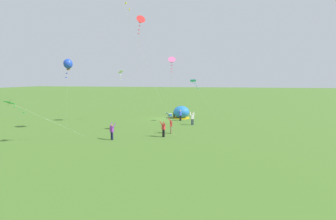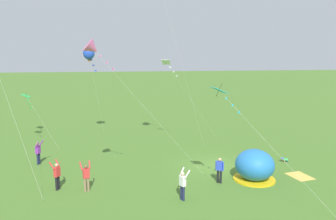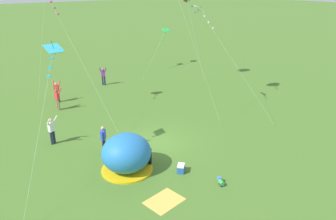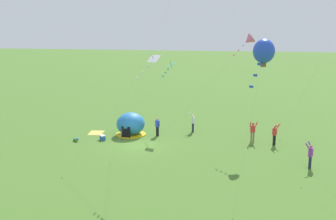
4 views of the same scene
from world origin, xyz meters
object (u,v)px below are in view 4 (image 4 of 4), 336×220
(person_arms_raised, at_px, (253,131))
(kite_blue, at_px, (264,51))
(kite_white, at_px, (149,64))
(person_center_field, at_px, (275,134))
(kite_pink, at_px, (248,40))
(person_flying_kite, at_px, (310,155))
(popup_tent, at_px, (131,124))
(person_near_tent, at_px, (157,126))
(kite_cyan, at_px, (169,67))
(cooler_box, at_px, (103,138))
(toddler_crawling, at_px, (76,139))
(person_watching_sky, at_px, (193,122))

(person_arms_raised, xyz_separation_m, kite_blue, (13.16, 0.40, 7.54))
(kite_white, bearing_deg, person_center_field, 134.60)
(kite_blue, relative_size, kite_pink, 0.98)
(person_flying_kite, height_order, kite_pink, kite_pink)
(popup_tent, distance_m, person_near_tent, 2.53)
(kite_pink, bearing_deg, kite_cyan, -107.41)
(person_arms_raised, relative_size, kite_white, 0.24)
(person_center_field, height_order, person_arms_raised, same)
(popup_tent, xyz_separation_m, person_flying_kite, (5.83, 15.11, 0.00))
(cooler_box, bearing_deg, person_flying_kite, 78.09)
(person_near_tent, xyz_separation_m, kite_pink, (0.12, 7.88, 7.78))
(popup_tent, bearing_deg, person_arms_raised, 90.32)
(toddler_crawling, distance_m, kite_pink, 17.05)
(cooler_box, bearing_deg, toddler_crawling, -66.43)
(kite_pink, distance_m, kite_white, 10.96)
(kite_pink, relative_size, kite_cyan, 1.37)
(kite_pink, bearing_deg, toddler_crawling, -77.50)
(kite_white, bearing_deg, cooler_box, -137.34)
(toddler_crawling, distance_m, person_arms_raised, 15.43)
(cooler_box, bearing_deg, person_center_field, 96.69)
(toddler_crawling, distance_m, kite_cyan, 10.80)
(kite_blue, distance_m, kite_pink, 13.17)
(cooler_box, height_order, person_flying_kite, person_flying_kite)
(person_flying_kite, bearing_deg, person_near_tent, -115.44)
(person_center_field, distance_m, person_arms_raised, 1.91)
(popup_tent, distance_m, kite_pink, 12.97)
(popup_tent, distance_m, toddler_crawling, 5.16)
(person_center_field, distance_m, kite_pink, 8.15)
(popup_tent, distance_m, person_arms_raised, 11.07)
(kite_pink, height_order, kite_white, kite_pink)
(cooler_box, height_order, kite_pink, kite_pink)
(popup_tent, bearing_deg, person_near_tent, 93.51)
(person_arms_raised, bearing_deg, kite_white, -36.81)
(person_arms_raised, xyz_separation_m, kite_cyan, (-2.24, -7.92, 5.14))
(cooler_box, distance_m, person_arms_raised, 13.20)
(person_arms_raised, relative_size, kite_cyan, 0.28)
(kite_blue, bearing_deg, person_near_tent, -145.96)
(person_watching_sky, xyz_separation_m, kite_white, (11.26, -1.16, 6.40))
(person_center_field, relative_size, person_arms_raised, 1.00)
(toddler_crawling, distance_m, person_center_field, 17.12)
(person_near_tent, height_order, person_watching_sky, person_watching_sky)
(kite_blue, bearing_deg, popup_tent, -138.78)
(person_flying_kite, xyz_separation_m, kite_pink, (-5.87, -4.71, 7.74))
(person_center_field, bearing_deg, cooler_box, -83.31)
(popup_tent, bearing_deg, person_watching_sky, 112.65)
(kite_pink, xyz_separation_m, kite_white, (9.01, -6.09, -1.35))
(person_watching_sky, xyz_separation_m, person_center_field, (2.79, 7.43, 0.00))
(cooler_box, bearing_deg, kite_white, 42.66)
(person_center_field, relative_size, kite_pink, 0.20)
(person_watching_sky, distance_m, kite_white, 13.00)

